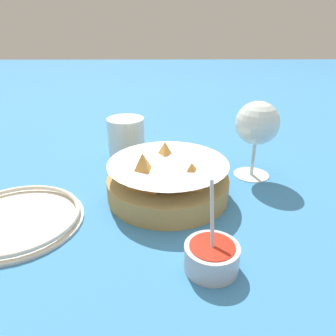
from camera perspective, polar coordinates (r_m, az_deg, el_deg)
name	(u,v)px	position (r m, az deg, el deg)	size (l,w,h in m)	color
ground_plane	(177,196)	(0.60, 1.54, -4.87)	(4.00, 4.00, 0.00)	teal
food_basket	(167,181)	(0.58, -0.10, -2.35)	(0.22, 0.22, 0.10)	#B2894C
sauce_cup	(212,256)	(0.44, 7.60, -14.92)	(0.08, 0.07, 0.11)	#B7B7BC
wine_glass	(257,125)	(0.66, 15.25, 7.16)	(0.09, 0.09, 0.15)	silver
beer_mug	(127,139)	(0.76, -7.23, 5.01)	(0.12, 0.08, 0.09)	silver
side_plate	(16,219)	(0.58, -24.98, -7.99)	(0.21, 0.21, 0.01)	silver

